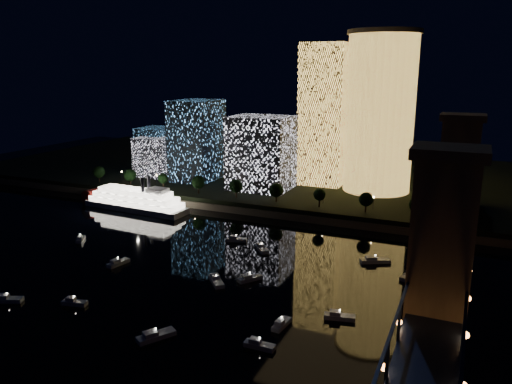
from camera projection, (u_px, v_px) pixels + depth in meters
ground at (196, 296)px, 142.69m from camera, size 520.00×520.00×0.00m
far_bank at (339, 178)px, 284.23m from camera, size 420.00×160.00×5.00m
seawall at (293, 216)px, 215.18m from camera, size 420.00×6.00×3.00m
tower_cylindrical at (380, 112)px, 236.52m from camera, size 34.00×34.00×75.47m
tower_rectangular at (325, 115)px, 253.15m from camera, size 22.16×22.16×70.51m
midrise_blocks at (208, 148)px, 262.34m from camera, size 95.50×37.49×42.15m
truss_bridge at (443, 275)px, 116.71m from camera, size 13.00×266.00×50.00m
riverboat at (131, 200)px, 229.67m from camera, size 56.00×14.94×16.69m
motorboats at (232, 281)px, 150.73m from camera, size 122.95×78.63×2.78m
esplanade_trees at (229, 185)px, 231.48m from camera, size 166.06×6.40×8.70m
street_lamps at (234, 186)px, 237.28m from camera, size 132.70×0.70×5.65m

